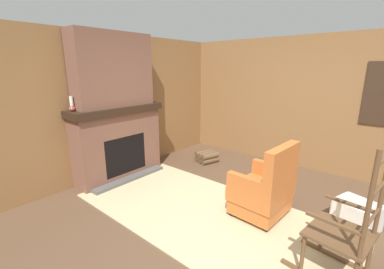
{
  "coord_description": "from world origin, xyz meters",
  "views": [
    {
      "loc": [
        1.38,
        -2.41,
        1.88
      ],
      "look_at": [
        -1.02,
        0.42,
        0.9
      ],
      "focal_mm": 24.0,
      "sensor_mm": 36.0,
      "label": 1
    }
  ],
  "objects_px": {
    "firewood_stack": "(207,157)",
    "decorative_plate_on_mantel": "(119,98)",
    "oil_lamp_vase": "(72,106)",
    "storage_case": "(144,99)",
    "rocking_chair": "(345,235)",
    "armchair": "(264,190)",
    "laundry_basket": "(357,215)"
  },
  "relations": [
    {
      "from": "armchair",
      "to": "firewood_stack",
      "type": "distance_m",
      "value": 2.09
    },
    {
      "from": "oil_lamp_vase",
      "to": "storage_case",
      "type": "height_order",
      "value": "oil_lamp_vase"
    },
    {
      "from": "firewood_stack",
      "to": "decorative_plate_on_mantel",
      "type": "bearing_deg",
      "value": -118.71
    },
    {
      "from": "rocking_chair",
      "to": "firewood_stack",
      "type": "height_order",
      "value": "rocking_chair"
    },
    {
      "from": "laundry_basket",
      "to": "decorative_plate_on_mantel",
      "type": "distance_m",
      "value": 3.81
    },
    {
      "from": "laundry_basket",
      "to": "decorative_plate_on_mantel",
      "type": "bearing_deg",
      "value": -166.44
    },
    {
      "from": "laundry_basket",
      "to": "decorative_plate_on_mantel",
      "type": "xyz_separation_m",
      "value": [
        -3.51,
        -0.85,
        1.21
      ]
    },
    {
      "from": "firewood_stack",
      "to": "decorative_plate_on_mantel",
      "type": "xyz_separation_m",
      "value": [
        -0.79,
        -1.45,
        1.27
      ]
    },
    {
      "from": "firewood_stack",
      "to": "storage_case",
      "type": "bearing_deg",
      "value": -129.57
    },
    {
      "from": "rocking_chair",
      "to": "storage_case",
      "type": "height_order",
      "value": "storage_case"
    },
    {
      "from": "laundry_basket",
      "to": "oil_lamp_vase",
      "type": "distance_m",
      "value": 4.04
    },
    {
      "from": "armchair",
      "to": "laundry_basket",
      "type": "relative_size",
      "value": 1.82
    },
    {
      "from": "rocking_chair",
      "to": "firewood_stack",
      "type": "xyz_separation_m",
      "value": [
        -2.74,
        1.6,
        -0.33
      ]
    },
    {
      "from": "oil_lamp_vase",
      "to": "decorative_plate_on_mantel",
      "type": "xyz_separation_m",
      "value": [
        -0.02,
        0.82,
        0.05
      ]
    },
    {
      "from": "armchair",
      "to": "decorative_plate_on_mantel",
      "type": "bearing_deg",
      "value": 10.57
    },
    {
      "from": "oil_lamp_vase",
      "to": "laundry_basket",
      "type": "bearing_deg",
      "value": 25.53
    },
    {
      "from": "oil_lamp_vase",
      "to": "decorative_plate_on_mantel",
      "type": "bearing_deg",
      "value": 91.4
    },
    {
      "from": "laundry_basket",
      "to": "oil_lamp_vase",
      "type": "xyz_separation_m",
      "value": [
        -3.49,
        -1.67,
        1.17
      ]
    },
    {
      "from": "firewood_stack",
      "to": "decorative_plate_on_mantel",
      "type": "distance_m",
      "value": 2.08
    },
    {
      "from": "rocking_chair",
      "to": "storage_case",
      "type": "relative_size",
      "value": 5.31
    },
    {
      "from": "laundry_basket",
      "to": "storage_case",
      "type": "distance_m",
      "value": 3.69
    },
    {
      "from": "oil_lamp_vase",
      "to": "firewood_stack",
      "type": "bearing_deg",
      "value": 71.16
    },
    {
      "from": "firewood_stack",
      "to": "storage_case",
      "type": "relative_size",
      "value": 1.84
    },
    {
      "from": "laundry_basket",
      "to": "storage_case",
      "type": "xyz_separation_m",
      "value": [
        -3.49,
        -0.33,
        1.15
      ]
    },
    {
      "from": "laundry_basket",
      "to": "oil_lamp_vase",
      "type": "height_order",
      "value": "oil_lamp_vase"
    },
    {
      "from": "rocking_chair",
      "to": "decorative_plate_on_mantel",
      "type": "distance_m",
      "value": 3.65
    },
    {
      "from": "oil_lamp_vase",
      "to": "storage_case",
      "type": "relative_size",
      "value": 0.89
    },
    {
      "from": "decorative_plate_on_mantel",
      "to": "firewood_stack",
      "type": "bearing_deg",
      "value": 61.29
    },
    {
      "from": "decorative_plate_on_mantel",
      "to": "armchair",
      "type": "bearing_deg",
      "value": 7.47
    },
    {
      "from": "laundry_basket",
      "to": "oil_lamp_vase",
      "type": "relative_size",
      "value": 2.44
    },
    {
      "from": "rocking_chair",
      "to": "storage_case",
      "type": "xyz_separation_m",
      "value": [
        -3.51,
        0.67,
        0.87
      ]
    },
    {
      "from": "laundry_basket",
      "to": "firewood_stack",
      "type": "bearing_deg",
      "value": 167.47
    }
  ]
}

